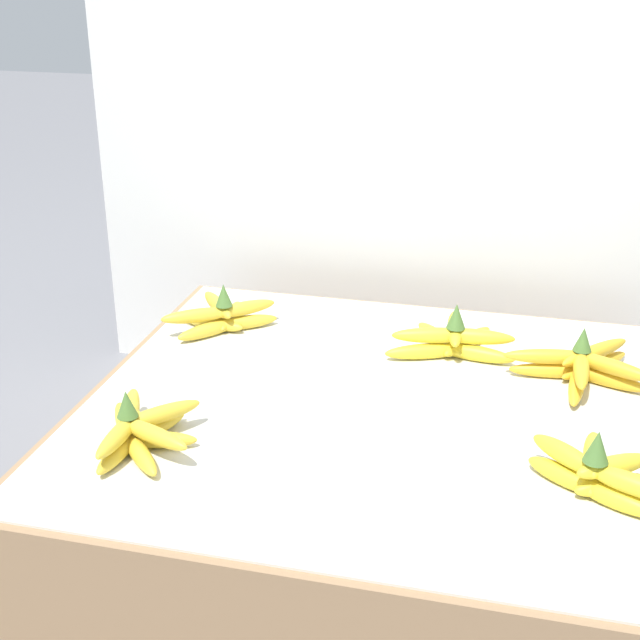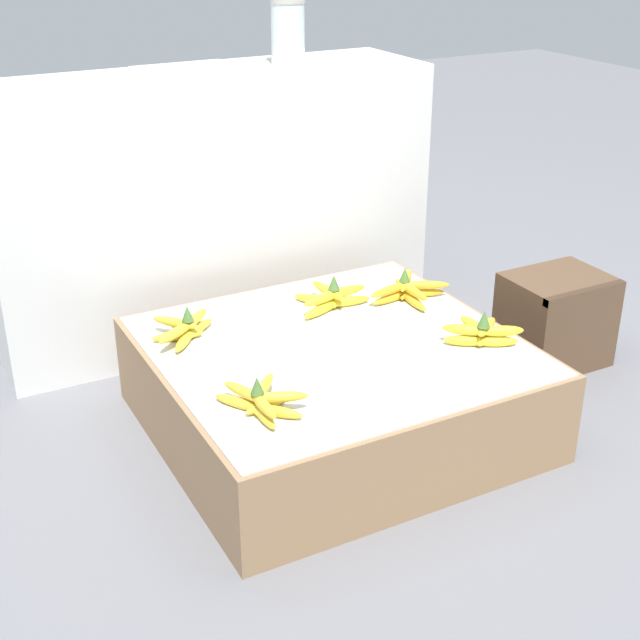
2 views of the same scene
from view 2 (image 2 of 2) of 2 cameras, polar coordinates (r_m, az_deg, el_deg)
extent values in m
plane|color=slate|center=(2.45, 0.90, -6.87)|extent=(10.00, 10.00, 0.00)
cube|color=#997551|center=(2.38, 0.92, -4.33)|extent=(0.93, 0.87, 0.25)
cube|color=silver|center=(2.32, 0.95, -1.62)|extent=(0.90, 0.85, 0.00)
cube|color=white|center=(2.89, -7.04, 7.26)|extent=(1.40, 0.40, 0.83)
cube|color=brown|center=(2.82, 14.81, 0.03)|extent=(0.30, 0.24, 0.28)
cube|color=#402E20|center=(2.70, 16.62, 1.63)|extent=(0.30, 0.02, 0.02)
ellipsoid|color=gold|center=(2.00, -3.69, -6.03)|extent=(0.03, 0.13, 0.03)
ellipsoid|color=gold|center=(2.01, -2.90, -5.85)|extent=(0.11, 0.12, 0.03)
ellipsoid|color=gold|center=(2.04, -3.28, -5.35)|extent=(0.14, 0.05, 0.03)
ellipsoid|color=gold|center=(2.05, -3.94, -5.13)|extent=(0.08, 0.13, 0.03)
ellipsoid|color=gold|center=(2.04, -5.16, -5.30)|extent=(0.10, 0.13, 0.03)
ellipsoid|color=gold|center=(1.98, -3.68, -5.40)|extent=(0.03, 0.13, 0.03)
ellipsoid|color=gold|center=(2.01, -2.63, -4.95)|extent=(0.13, 0.07, 0.03)
ellipsoid|color=gold|center=(2.05, -3.62, -4.34)|extent=(0.11, 0.12, 0.03)
ellipsoid|color=gold|center=(2.03, -4.83, -4.63)|extent=(0.07, 0.13, 0.03)
cone|color=#4C7533|center=(1.99, -4.05, -4.18)|extent=(0.03, 0.03, 0.04)
ellipsoid|color=yellow|center=(2.35, 11.18, -1.35)|extent=(0.11, 0.08, 0.03)
ellipsoid|color=yellow|center=(2.37, 10.66, -1.06)|extent=(0.11, 0.08, 0.03)
ellipsoid|color=yellow|center=(2.38, 9.83, -0.94)|extent=(0.04, 0.12, 0.03)
ellipsoid|color=yellow|center=(2.34, 9.31, -1.32)|extent=(0.11, 0.09, 0.03)
ellipsoid|color=yellow|center=(2.34, 11.57, -0.69)|extent=(0.12, 0.07, 0.03)
ellipsoid|color=yellow|center=(2.36, 10.63, -0.44)|extent=(0.11, 0.09, 0.03)
ellipsoid|color=yellow|center=(2.36, 9.82, -0.35)|extent=(0.03, 0.12, 0.03)
ellipsoid|color=yellow|center=(2.33, 9.22, -0.62)|extent=(0.10, 0.10, 0.03)
cone|color=#4C7533|center=(2.32, 10.46, 0.08)|extent=(0.03, 0.03, 0.05)
ellipsoid|color=gold|center=(2.40, -7.90, -0.58)|extent=(0.13, 0.10, 0.03)
ellipsoid|color=gold|center=(2.41, -8.86, -0.50)|extent=(0.04, 0.14, 0.03)
ellipsoid|color=gold|center=(2.37, -9.11, -1.00)|extent=(0.14, 0.05, 0.03)
ellipsoid|color=gold|center=(2.34, -8.65, -1.27)|extent=(0.11, 0.12, 0.03)
ellipsoid|color=gold|center=(2.39, -8.03, 0.03)|extent=(0.12, 0.11, 0.03)
ellipsoid|color=gold|center=(2.38, -9.26, -0.16)|extent=(0.11, 0.12, 0.03)
ellipsoid|color=gold|center=(2.32, -9.21, -0.81)|extent=(0.13, 0.09, 0.03)
cone|color=#4C7533|center=(2.35, -8.48, 0.44)|extent=(0.03, 0.03, 0.04)
ellipsoid|color=yellow|center=(2.54, 1.61, 1.19)|extent=(0.15, 0.05, 0.03)
ellipsoid|color=yellow|center=(2.57, 0.84, 1.50)|extent=(0.09, 0.15, 0.03)
ellipsoid|color=yellow|center=(2.54, -0.14, 1.28)|extent=(0.11, 0.14, 0.03)
ellipsoid|color=yellow|center=(2.49, 0.15, 0.72)|extent=(0.15, 0.08, 0.03)
ellipsoid|color=yellow|center=(2.53, 1.45, 1.81)|extent=(0.15, 0.04, 0.03)
ellipsoid|color=yellow|center=(2.54, 0.51, 1.89)|extent=(0.04, 0.15, 0.03)
ellipsoid|color=yellow|center=(2.49, 0.27, 1.44)|extent=(0.15, 0.06, 0.03)
cone|color=#4C7533|center=(2.50, 0.90, 2.44)|extent=(0.03, 0.03, 0.04)
ellipsoid|color=gold|center=(2.58, 4.81, 1.51)|extent=(0.17, 0.05, 0.03)
ellipsoid|color=gold|center=(2.57, 5.86, 1.33)|extent=(0.04, 0.17, 0.03)
ellipsoid|color=gold|center=(2.61, 6.20, 1.74)|extent=(0.16, 0.09, 0.03)
ellipsoid|color=gold|center=(2.64, 5.51, 2.04)|extent=(0.13, 0.14, 0.03)
ellipsoid|color=gold|center=(2.56, 4.65, 1.98)|extent=(0.17, 0.05, 0.03)
ellipsoid|color=gold|center=(2.56, 5.84, 1.95)|extent=(0.03, 0.16, 0.03)
ellipsoid|color=gold|center=(2.60, 6.50, 2.24)|extent=(0.16, 0.10, 0.03)
ellipsoid|color=gold|center=(2.62, 5.52, 2.53)|extent=(0.13, 0.14, 0.03)
cone|color=#4C7533|center=(2.58, 5.45, 2.92)|extent=(0.03, 0.03, 0.04)
cylinder|color=silver|center=(2.90, -2.07, 17.83)|extent=(0.11, 0.11, 0.18)
cube|color=white|center=(2.77, -8.52, 15.50)|extent=(0.29, 0.21, 0.02)
cube|color=white|center=(2.65, -17.30, 14.22)|extent=(0.21, 0.18, 0.02)
camera|label=1|loc=(1.40, 35.97, 5.41)|focal=50.00mm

